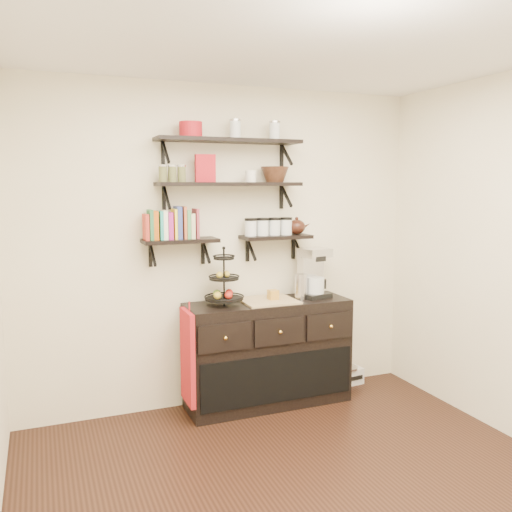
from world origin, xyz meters
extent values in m
plane|color=black|center=(0.00, 0.00, 0.00)|extent=(3.50, 3.50, 0.00)
cube|color=white|center=(0.00, 0.00, 2.70)|extent=(3.50, 3.50, 0.02)
cube|color=white|center=(0.00, 1.75, 1.35)|extent=(3.50, 0.02, 2.70)
cube|color=black|center=(0.00, 1.61, 2.23)|extent=(1.20, 0.27, 0.03)
cube|color=black|center=(-0.52, 1.74, 2.12)|extent=(0.02, 0.03, 0.20)
cube|color=black|center=(0.52, 1.74, 2.12)|extent=(0.02, 0.03, 0.20)
cube|color=black|center=(0.00, 1.61, 1.89)|extent=(1.20, 0.27, 0.03)
cube|color=black|center=(-0.52, 1.74, 1.77)|extent=(0.02, 0.03, 0.20)
cube|color=black|center=(0.52, 1.74, 1.77)|extent=(0.02, 0.03, 0.20)
cube|color=black|center=(-0.42, 1.62, 1.44)|extent=(0.60, 0.25, 0.03)
cube|color=black|center=(-0.64, 1.74, 1.32)|extent=(0.02, 0.03, 0.20)
cube|color=black|center=(-0.20, 1.74, 1.32)|extent=(0.03, 0.03, 0.20)
cube|color=black|center=(0.42, 1.62, 1.44)|extent=(0.60, 0.25, 0.03)
cube|color=black|center=(0.20, 1.74, 1.32)|extent=(0.03, 0.03, 0.20)
cube|color=black|center=(0.64, 1.74, 1.32)|extent=(0.02, 0.03, 0.20)
cube|color=#AE3225|center=(-0.68, 1.63, 1.55)|extent=(0.02, 0.15, 0.20)
cube|color=#2A6C40|center=(-0.65, 1.63, 1.57)|extent=(0.03, 0.15, 0.24)
cube|color=#BF530D|center=(-0.61, 1.63, 1.55)|extent=(0.04, 0.15, 0.21)
cube|color=teal|center=(-0.57, 1.63, 1.57)|extent=(0.03, 0.15, 0.25)
cube|color=#EDE9C9|center=(-0.54, 1.63, 1.56)|extent=(0.03, 0.15, 0.22)
cube|color=#A91F82|center=(-0.50, 1.63, 1.58)|extent=(0.04, 0.15, 0.26)
cube|color=yellow|center=(-0.46, 1.63, 1.56)|extent=(0.03, 0.15, 0.23)
cube|color=#32418F|center=(-0.42, 1.63, 1.55)|extent=(0.03, 0.15, 0.20)
cube|color=#B3522E|center=(-0.38, 1.63, 1.57)|extent=(0.04, 0.15, 0.24)
cube|color=#458B52|center=(-0.34, 1.63, 1.55)|extent=(0.03, 0.15, 0.21)
cube|color=beige|center=(-0.31, 1.63, 1.57)|extent=(0.03, 0.15, 0.25)
cube|color=#893140|center=(-0.27, 1.63, 1.56)|extent=(0.02, 0.15, 0.22)
cylinder|color=silver|center=(0.19, 1.63, 1.51)|extent=(0.10, 0.10, 0.13)
cylinder|color=silver|center=(0.30, 1.63, 1.51)|extent=(0.10, 0.10, 0.13)
cylinder|color=silver|center=(0.41, 1.63, 1.51)|extent=(0.10, 0.10, 0.13)
cylinder|color=silver|center=(0.52, 1.63, 1.51)|extent=(0.10, 0.10, 0.13)
cube|color=black|center=(0.30, 1.51, 0.45)|extent=(1.40, 0.45, 0.90)
cube|color=tan|center=(0.30, 1.51, 0.91)|extent=(0.45, 0.41, 0.02)
sphere|color=gold|center=(-0.17, 1.26, 0.70)|extent=(0.04, 0.04, 0.04)
sphere|color=gold|center=(0.30, 1.26, 0.70)|extent=(0.04, 0.04, 0.04)
sphere|color=gold|center=(0.77, 1.26, 0.70)|extent=(0.04, 0.04, 0.04)
cylinder|color=black|center=(-0.09, 1.51, 1.13)|extent=(0.01, 0.01, 0.46)
cylinder|color=black|center=(-0.09, 1.51, 0.96)|extent=(0.31, 0.31, 0.01)
cylinder|color=black|center=(-0.09, 1.51, 1.12)|extent=(0.24, 0.24, 0.02)
cylinder|color=black|center=(-0.09, 1.51, 1.29)|extent=(0.17, 0.17, 0.02)
sphere|color=#B21914|center=(-0.03, 1.55, 0.99)|extent=(0.06, 0.06, 0.06)
sphere|color=gold|center=(-0.13, 1.51, 1.15)|extent=(0.06, 0.06, 0.06)
cube|color=#B28029|center=(0.35, 1.51, 0.96)|extent=(0.08, 0.08, 0.08)
cube|color=black|center=(0.74, 1.51, 0.92)|extent=(0.28, 0.26, 0.04)
cube|color=silver|center=(0.74, 1.59, 1.10)|extent=(0.25, 0.13, 0.36)
cube|color=silver|center=(0.74, 1.51, 1.30)|extent=(0.28, 0.26, 0.07)
cylinder|color=silver|center=(0.74, 1.49, 1.01)|extent=(0.18, 0.18, 0.14)
cylinder|color=silver|center=(0.60, 1.49, 1.01)|extent=(0.11, 0.11, 0.22)
cube|color=maroon|center=(-0.43, 1.41, 0.53)|extent=(0.04, 0.32, 0.74)
cube|color=silver|center=(1.18, 1.65, 0.08)|extent=(0.30, 0.17, 0.15)
cylinder|color=silver|center=(1.18, 1.65, 0.16)|extent=(0.21, 0.21, 0.02)
cube|color=black|center=(1.18, 1.57, 0.08)|extent=(0.25, 0.04, 0.04)
cube|color=#A5121C|center=(-0.21, 1.61, 2.01)|extent=(0.16, 0.07, 0.22)
cylinder|color=white|center=(0.19, 1.61, 1.95)|extent=(0.09, 0.09, 0.10)
cylinder|color=#A5121C|center=(-0.32, 1.61, 2.31)|extent=(0.18, 0.18, 0.12)
camera|label=1|loc=(-1.46, -2.61, 1.89)|focal=38.00mm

